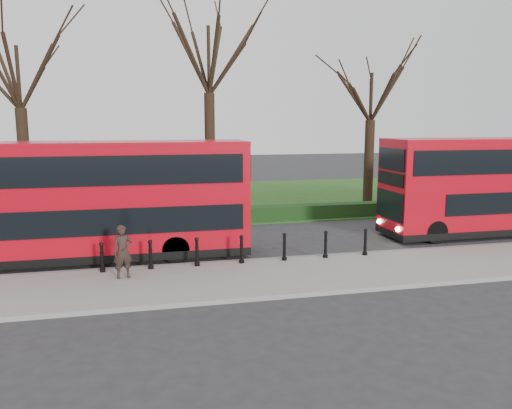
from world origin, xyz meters
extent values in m
plane|color=#28282B|center=(0.00, 0.00, 0.00)|extent=(120.00, 120.00, 0.00)
cube|color=gray|center=(0.00, -3.00, 0.07)|extent=(60.00, 4.00, 0.15)
cube|color=slate|center=(0.00, -1.00, 0.07)|extent=(60.00, 0.25, 0.16)
cube|color=#254B19|center=(0.00, 15.00, 0.03)|extent=(60.00, 18.00, 0.06)
cube|color=black|center=(0.00, 6.80, 0.40)|extent=(60.00, 0.90, 0.80)
cube|color=yellow|center=(0.00, -0.70, 0.01)|extent=(60.00, 0.10, 0.01)
cube|color=yellow|center=(0.00, -0.50, 0.01)|extent=(60.00, 0.10, 0.01)
cylinder|color=black|center=(-8.00, 10.00, 3.01)|extent=(0.60, 0.60, 6.02)
cylinder|color=black|center=(2.00, 10.00, 3.46)|extent=(0.60, 0.60, 6.91)
cylinder|color=black|center=(12.00, 10.00, 2.70)|extent=(0.60, 0.60, 5.40)
cylinder|color=black|center=(-3.39, -1.35, 0.65)|extent=(0.15, 0.15, 1.00)
cylinder|color=black|center=(-1.75, -1.35, 0.65)|extent=(0.15, 0.15, 1.00)
cylinder|color=black|center=(-0.10, -1.35, 0.65)|extent=(0.15, 0.15, 1.00)
cylinder|color=black|center=(1.54, -1.35, 0.65)|extent=(0.15, 0.15, 1.00)
cylinder|color=black|center=(3.18, -1.35, 0.65)|extent=(0.15, 0.15, 1.00)
cylinder|color=black|center=(4.83, -1.35, 0.65)|extent=(0.15, 0.15, 1.00)
cylinder|color=black|center=(6.47, -1.35, 0.65)|extent=(0.15, 0.15, 1.00)
cube|color=#AF0715|center=(-3.58, 0.92, 2.46)|extent=(11.39, 2.59, 4.19)
cube|color=black|center=(-3.58, 0.92, 0.31)|extent=(11.41, 2.61, 0.31)
cube|color=black|center=(-2.75, -0.39, 1.71)|extent=(9.11, 0.04, 0.98)
cube|color=black|center=(-3.58, -0.39, 3.57)|extent=(10.76, 0.04, 1.09)
cylinder|color=black|center=(-0.79, -0.22, 0.52)|extent=(1.04, 0.31, 1.04)
cylinder|color=black|center=(-0.79, 2.06, 0.52)|extent=(1.04, 0.31, 1.04)
cube|color=#AF0715|center=(14.59, 1.36, 2.45)|extent=(11.35, 2.58, 4.18)
cube|color=black|center=(14.59, 1.36, 0.31)|extent=(11.37, 2.60, 0.31)
cube|color=black|center=(8.90, 1.36, 2.79)|extent=(0.06, 2.27, 0.57)
cylinder|color=black|center=(10.57, 0.22, 0.52)|extent=(1.03, 0.31, 1.03)
cylinder|color=black|center=(10.57, 2.49, 0.52)|extent=(1.03, 0.31, 1.03)
imported|color=black|center=(-2.65, -2.21, 1.05)|extent=(0.73, 0.56, 1.79)
camera|label=1|loc=(-1.99, -18.83, 5.31)|focal=35.00mm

